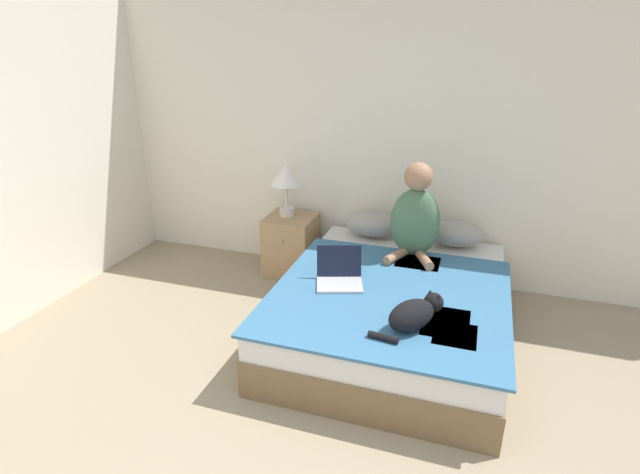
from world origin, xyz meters
name	(u,v)px	position (x,y,z in m)	size (l,w,h in m)	color
wall_back	(402,134)	(0.00, 3.12, 1.27)	(6.13, 0.05, 2.55)	silver
bed	(393,309)	(0.17, 2.08, 0.22)	(1.55, 1.94, 0.44)	brown
pillow_near	(373,224)	(-0.17, 2.88, 0.55)	(0.49, 0.29, 0.21)	gray
pillow_far	(454,233)	(0.51, 2.88, 0.55)	(0.49, 0.29, 0.21)	gray
person_sitting	(415,217)	(0.23, 2.57, 0.76)	(0.39, 0.37, 0.74)	#476B4C
cat_tabby	(414,313)	(0.39, 1.53, 0.53)	(0.39, 0.41, 0.19)	black
laptop_open	(339,276)	(-0.19, 1.94, 0.49)	(0.38, 0.36, 0.24)	#B7B7BC
nightstand	(291,245)	(-0.90, 2.84, 0.27)	(0.42, 0.44, 0.54)	tan
table_lamp	(286,178)	(-0.94, 2.86, 0.89)	(0.27, 0.27, 0.47)	beige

